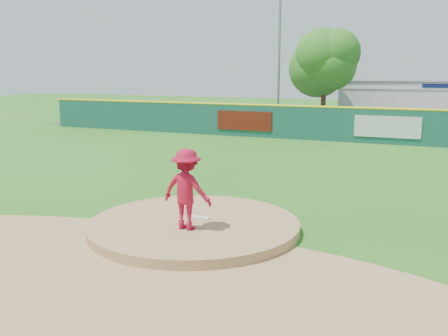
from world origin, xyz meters
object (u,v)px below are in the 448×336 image
at_px(deciduous_tree, 325,64).
at_px(playground_slide, 182,113).
at_px(pool_building_grp, 443,102).
at_px(light_pole_left, 279,45).
at_px(van, 349,125).
at_px(pitcher, 187,189).

bearing_deg(deciduous_tree, playground_slide, -176.20).
xyz_separation_m(pool_building_grp, light_pole_left, (-12.00, -4.99, 4.39)).
bearing_deg(pool_building_grp, van, -117.84).
height_order(pitcher, deciduous_tree, deciduous_tree).
xyz_separation_m(playground_slide, deciduous_tree, (11.14, 0.74, 3.85)).
distance_m(playground_slide, light_pole_left, 9.33).
height_order(pitcher, pool_building_grp, pool_building_grp).
bearing_deg(deciduous_tree, light_pole_left, 153.43).
bearing_deg(pitcher, light_pole_left, -74.36).
bearing_deg(playground_slide, light_pole_left, 20.99).
bearing_deg(pool_building_grp, light_pole_left, -157.40).
relative_size(van, playground_slide, 1.77).
height_order(pool_building_grp, playground_slide, pool_building_grp).
xyz_separation_m(pitcher, pool_building_grp, (5.88, 32.62, 0.41)).
bearing_deg(playground_slide, pitcher, -61.94).
bearing_deg(deciduous_tree, pitcher, -85.27).
bearing_deg(van, playground_slide, 98.28).
distance_m(pitcher, pool_building_grp, 33.15).
bearing_deg(light_pole_left, pitcher, -77.50).
relative_size(pitcher, van, 0.45).
height_order(van, deciduous_tree, deciduous_tree).
bearing_deg(light_pole_left, playground_slide, -159.01).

